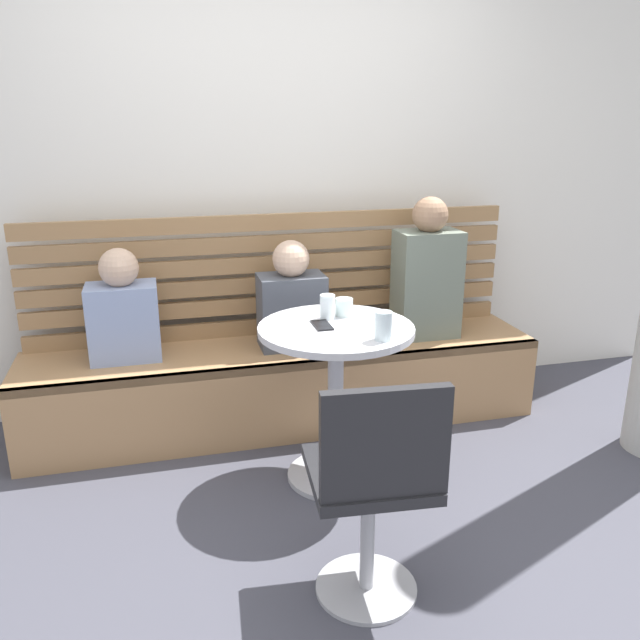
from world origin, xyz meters
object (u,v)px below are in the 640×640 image
Objects in this scene: cup_glass_tall at (383,326)px; person_adult at (427,275)px; booth_bench at (285,385)px; cup_water_clear at (327,307)px; person_child_left at (123,312)px; cup_glass_short at (344,307)px; person_child_middle at (292,301)px; cafe_table at (336,374)px; phone_on_table at (322,325)px; white_chair at (374,485)px.

person_adult is at bearing 56.36° from cup_glass_tall.
cup_water_clear is (0.10, -0.50, 0.57)m from booth_bench.
person_child_left reaches higher than cup_glass_short.
person_child_middle is at bearing 106.64° from cup_glass_short.
phone_on_table reaches higher than cafe_table.
cup_water_clear is 0.09m from cup_glass_short.
cup_water_clear reaches higher than phone_on_table.
cup_glass_tall reaches higher than phone_on_table.
phone_on_table is at bearing 129.51° from cup_glass_tall.
cup_glass_short is at bearing -137.51° from phone_on_table.
person_child_middle is at bearing 179.11° from person_adult.
white_chair is 1.45m from person_child_middle.
cup_glass_tall is at bearing -80.74° from cup_glass_short.
cafe_table is at bearing -83.92° from person_child_middle.
cup_glass_short is 0.57× the size of phone_on_table.
cup_water_clear is at bearing -117.23° from phone_on_table.
person_child_left is 1.36m from cup_glass_tall.
white_chair reaches higher than phone_on_table.
booth_bench is at bearing -85.35° from phone_on_table.
cup_water_clear is (0.90, -0.53, 0.11)m from person_child_left.
booth_bench is at bearing 179.59° from person_adult.
cup_glass_tall is (0.14, -0.22, 0.28)m from cafe_table.
cup_glass_tall is at bearing -66.62° from cup_water_clear.
booth_bench is 1.44m from white_chair.
cup_glass_tall is (1.04, -0.86, 0.12)m from person_child_left.
cup_glass_tall is at bearing 68.26° from white_chair.
phone_on_table is (-0.05, -0.10, -0.05)m from cup_water_clear.
cup_glass_short is at bearing 17.31° from cup_water_clear.
cup_glass_short reaches higher than booth_bench.
person_child_middle is 0.52m from cup_water_clear.
cafe_table is 1.13m from person_child_left.
person_child_left is 0.84m from person_child_middle.
white_chair is (-0.10, -0.81, -0.05)m from cafe_table.
person_child_left is at bearing 177.62° from booth_bench.
white_chair reaches higher than booth_bench.
person_child_left reaches higher than phone_on_table.
white_chair is at bearing -118.98° from person_adult.
person_adult is at bearing 37.45° from cup_glass_short.
white_chair is at bearing 87.04° from phone_on_table.
cafe_table is 0.87× the size of white_chair.
cup_glass_short is at bearing -27.07° from person_child_left.
person_child_middle reaches higher than person_child_left.
person_child_left is at bearing -36.43° from phone_on_table.
cafe_table is 0.97× the size of person_adult.
person_child_middle is at bearing 96.48° from cup_water_clear.
person_child_left is (-0.81, 1.46, 0.22)m from white_chair.
white_chair reaches higher than cup_glass_short.
cup_water_clear is at bearing -144.62° from person_adult.
person_child_middle is (-0.07, 0.62, 0.17)m from cafe_table.
booth_bench is 3.54× the size of person_adult.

